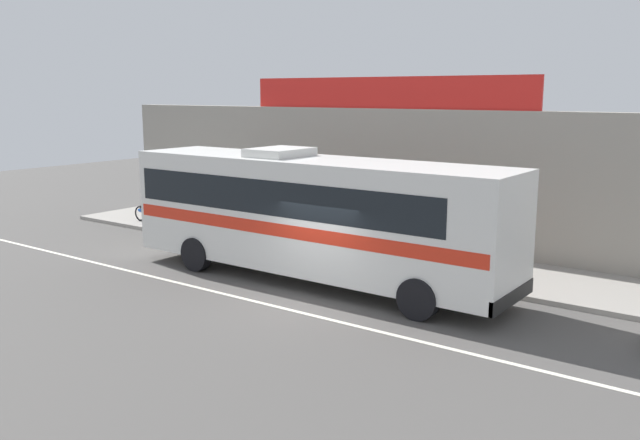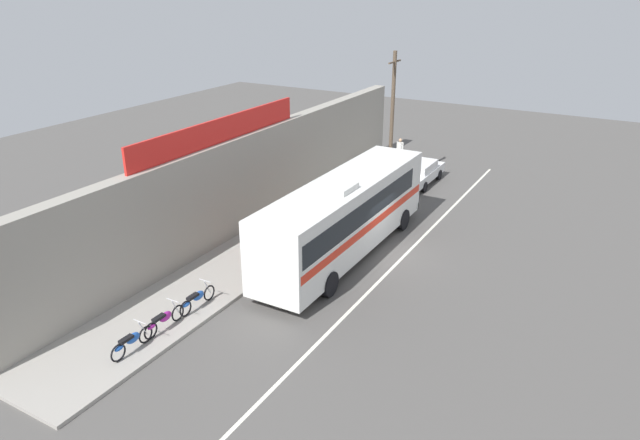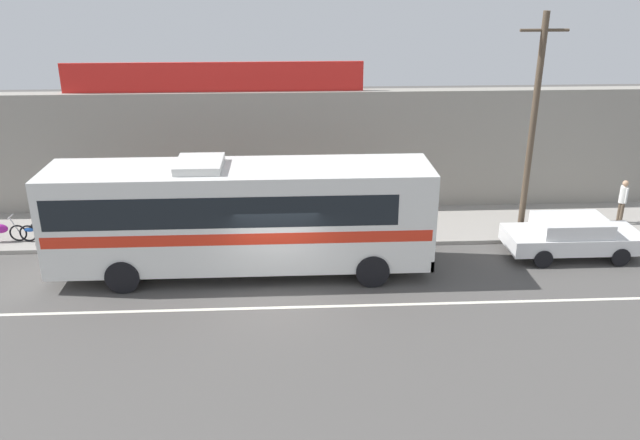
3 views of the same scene
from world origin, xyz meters
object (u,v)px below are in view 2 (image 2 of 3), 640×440
intercity_bus (344,213)px  motorcycle_orange (197,298)px  pedestrian_far_right (252,228)px  pedestrian_near_shop (400,149)px  motorcycle_blue (164,319)px  motorcycle_red (131,341)px  utility_pole (392,118)px  parked_car (419,172)px

intercity_bus → motorcycle_orange: 7.60m
motorcycle_orange → pedestrian_far_right: 5.68m
motorcycle_orange → pedestrian_near_shop: (21.12, 0.62, 0.56)m
intercity_bus → motorcycle_blue: intercity_bus is taller
motorcycle_blue → pedestrian_far_right: (7.18, 1.37, 0.48)m
motorcycle_blue → pedestrian_far_right: size_ratio=1.25×
intercity_bus → motorcycle_red: (-10.22, 2.59, -1.50)m
utility_pole → pedestrian_far_right: bearing=170.6°
pedestrian_far_right → intercity_bus: bearing=-69.0°
parked_car → motorcycle_red: parked_car is taller
parked_car → motorcycle_orange: 18.27m
parked_car → pedestrian_near_shop: pedestrian_near_shop is taller
pedestrian_near_shop → parked_car: bearing=-139.9°
motorcycle_blue → motorcycle_orange: same height
utility_pole → motorcycle_red: utility_pole is taller
parked_car → utility_pole: size_ratio=0.58×
motorcycle_red → pedestrian_near_shop: pedestrian_near_shop is taller
motorcycle_blue → motorcycle_red: (-1.51, -0.01, 0.00)m
pedestrian_far_right → utility_pole: bearing=-9.4°
intercity_bus → utility_pole: (9.89, 2.08, 2.11)m
parked_car → motorcycle_orange: (-18.18, 1.87, -0.17)m
intercity_bus → pedestrian_near_shop: 14.50m
parked_car → motorcycle_blue: 19.97m
intercity_bus → pedestrian_near_shop: (14.12, 3.17, -0.94)m
motorcycle_orange → pedestrian_near_shop: bearing=1.7°
parked_car → pedestrian_near_shop: bearing=40.1°
intercity_bus → pedestrian_near_shop: bearing=12.6°
parked_car → pedestrian_near_shop: 3.87m
parked_car → pedestrian_far_right: size_ratio=2.86×
parked_car → intercity_bus: bearing=-176.5°
motorcycle_blue → pedestrian_near_shop: 22.84m
utility_pole → pedestrian_near_shop: size_ratio=4.60×
motorcycle_blue → motorcycle_red: size_ratio=1.08×
parked_car → motorcycle_red: (-21.39, 1.90, -0.17)m
pedestrian_near_shop → pedestrian_far_right: (-15.64, 0.80, -0.08)m
utility_pole → motorcycle_blue: 18.95m
utility_pole → motorcycle_orange: 17.28m
utility_pole → pedestrian_far_right: (-11.42, 1.89, -3.13)m
parked_car → pedestrian_far_right: 13.12m
intercity_bus → motorcycle_red: bearing=165.8°
motorcycle_orange → motorcycle_red: (-3.21, 0.04, 0.00)m
parked_car → utility_pole: bearing=132.6°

